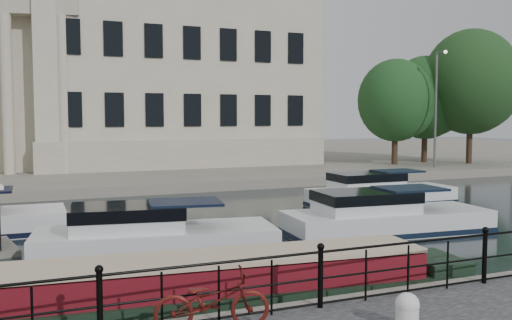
{
  "coord_description": "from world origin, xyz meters",
  "views": [
    {
      "loc": [
        -5.17,
        -11.35,
        4.11
      ],
      "look_at": [
        0.5,
        2.0,
        3.0
      ],
      "focal_mm": 40.0,
      "sensor_mm": 36.0,
      "label": 1
    }
  ],
  "objects": [
    {
      "name": "trees",
      "position": [
        24.9,
        23.02,
        5.86
      ],
      "size": [
        12.17,
        8.86,
        10.15
      ],
      "color": "black",
      "rests_on": "far_bank"
    },
    {
      "name": "cabin_cruisers",
      "position": [
        1.6,
        7.82,
        0.37
      ],
      "size": [
        25.29,
        8.44,
        1.99
      ],
      "color": "silver",
      "rests_on": "ground_plane"
    },
    {
      "name": "lamp_posts",
      "position": [
        26.0,
        20.7,
        4.8
      ],
      "size": [
        8.24,
        1.55,
        8.07
      ],
      "color": "#59595B",
      "rests_on": "far_bank"
    },
    {
      "name": "mooring_bollard",
      "position": [
        0.83,
        -3.74,
        0.84
      ],
      "size": [
        0.54,
        0.54,
        0.61
      ],
      "color": "silver",
      "rests_on": "near_quay"
    },
    {
      "name": "bicycle",
      "position": [
        -2.23,
        -2.56,
        1.06
      ],
      "size": [
        2.02,
        1.03,
        1.01
      ],
      "primitive_type": "imported",
      "rotation": [
        0.0,
        0.0,
        1.38
      ],
      "color": "#4E110D",
      "rests_on": "near_quay"
    },
    {
      "name": "narrowboat",
      "position": [
        -2.14,
        -0.1,
        0.37
      ],
      "size": [
        13.66,
        3.11,
        1.5
      ],
      "rotation": [
        0.0,
        0.0,
        -0.1
      ],
      "color": "black",
      "rests_on": "ground_plane"
    },
    {
      "name": "railing",
      "position": [
        0.0,
        -2.25,
        1.2
      ],
      "size": [
        24.14,
        0.14,
        1.22
      ],
      "color": "black",
      "rests_on": "near_quay"
    },
    {
      "name": "far_bank",
      "position": [
        0.0,
        39.0,
        0.28
      ],
      "size": [
        120.0,
        42.0,
        0.55
      ],
      "primitive_type": "cube",
      "color": "#6B665B",
      "rests_on": "ground_plane"
    },
    {
      "name": "civic_building",
      "position": [
        -1.0,
        34.71,
        7.04
      ],
      "size": [
        53.55,
        31.84,
        16.85
      ],
      "color": "#ADA38C",
      "rests_on": "far_bank"
    },
    {
      "name": "ground_plane",
      "position": [
        0.0,
        0.0,
        0.0
      ],
      "size": [
        160.0,
        160.0,
        0.0
      ],
      "primitive_type": "plane",
      "color": "black",
      "rests_on": "ground"
    }
  ]
}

